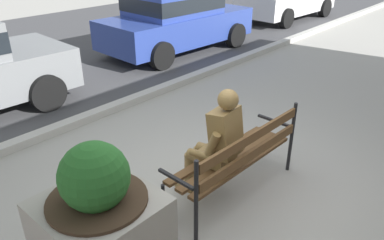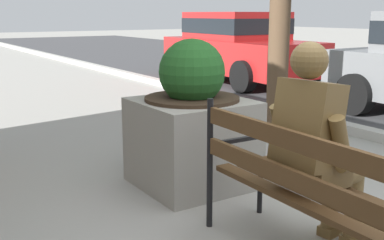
% 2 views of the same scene
% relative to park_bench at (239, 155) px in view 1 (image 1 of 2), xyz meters
% --- Properties ---
extents(ground_plane, '(80.00, 80.00, 0.00)m').
position_rel_park_bench_xyz_m(ground_plane, '(-0.09, 0.10, -0.54)').
color(ground_plane, '#9E9B93').
extents(curb_stone, '(60.00, 0.20, 0.12)m').
position_rel_park_bench_xyz_m(curb_stone, '(-0.09, 3.00, -0.48)').
color(curb_stone, '#B2AFA8').
rests_on(curb_stone, ground).
extents(park_bench, '(1.81, 0.58, 0.95)m').
position_rel_park_bench_xyz_m(park_bench, '(0.00, 0.00, 0.00)').
color(park_bench, brown).
rests_on(park_bench, ground).
extents(bronze_statue_seated, '(0.61, 0.80, 1.37)m').
position_rel_park_bench_xyz_m(bronze_statue_seated, '(-0.17, 0.21, 0.12)').
color(bronze_statue_seated, olive).
rests_on(bronze_statue_seated, ground).
extents(concrete_planter, '(0.93, 0.93, 1.32)m').
position_rel_park_bench_xyz_m(concrete_planter, '(-1.70, 0.24, -0.00)').
color(concrete_planter, gray).
rests_on(concrete_planter, ground).
extents(parked_car_blue, '(4.17, 2.06, 1.56)m').
position_rel_park_bench_xyz_m(parked_car_blue, '(3.94, 4.77, 0.30)').
color(parked_car_blue, navy).
rests_on(parked_car_blue, ground).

